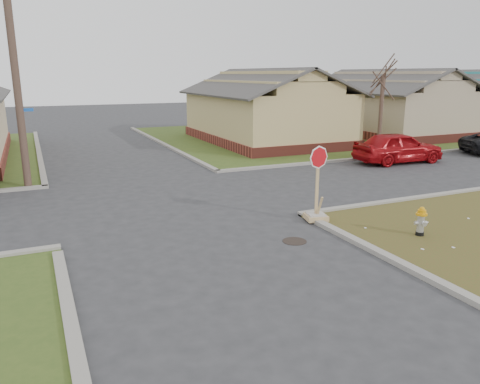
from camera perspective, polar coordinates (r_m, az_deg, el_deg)
name	(u,v)px	position (r m, az deg, el deg)	size (l,w,h in m)	color
ground	(210,247)	(12.08, -3.65, -6.75)	(120.00, 120.00, 0.00)	#2D2D30
verge_far_right	(392,130)	(38.81, 18.08, 7.18)	(37.00, 19.00, 0.05)	#374E1B
curbs	(160,200)	(16.63, -9.72, -1.03)	(80.00, 40.00, 0.12)	gray
manhole	(295,241)	(12.55, 6.66, -5.97)	(0.64, 0.64, 0.01)	black
side_house_yellow	(265,108)	(30.52, 3.08, 10.21)	(7.60, 11.60, 4.70)	maroon
side_house_tan	(388,104)	(36.19, 17.55, 10.21)	(7.60, 11.60, 4.70)	maroon
utility_pole	(14,64)	(19.49, -25.81, 13.87)	(1.80, 0.28, 9.00)	#3B2A22
tree_mid_right	(381,114)	(27.52, 16.77, 9.12)	(0.22, 0.22, 4.20)	#3B2A22
fire_hydrant	(421,220)	(13.55, 21.20, -3.16)	(0.30, 0.30, 0.81)	black
stop_sign	(316,204)	(14.16, 9.30, -1.46)	(0.64, 0.62, 2.25)	tan
red_sedan	(398,147)	(24.58, 18.72, 5.19)	(1.83, 4.54, 1.55)	#A10B10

